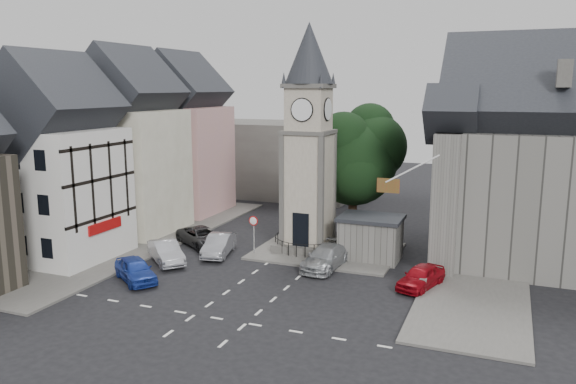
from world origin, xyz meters
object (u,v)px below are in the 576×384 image
at_px(stone_shelter, 371,238).
at_px(pedestrian, 438,261).
at_px(car_east_red, 421,277).
at_px(clock_tower, 309,140).
at_px(car_west_blue, 135,270).

bearing_deg(stone_shelter, pedestrian, -18.36).
bearing_deg(stone_shelter, car_east_red, -47.33).
bearing_deg(clock_tower, car_west_blue, -126.65).
xyz_separation_m(clock_tower, car_west_blue, (-7.64, -10.27, -7.39)).
bearing_deg(clock_tower, stone_shelter, -5.84).
distance_m(clock_tower, stone_shelter, 8.15).
height_order(car_west_blue, pedestrian, pedestrian).
distance_m(clock_tower, car_west_blue, 14.78).
relative_size(car_west_blue, pedestrian, 2.39).
xyz_separation_m(clock_tower, car_east_red, (8.95, -4.99, -7.43)).
bearing_deg(pedestrian, clock_tower, -14.61).
bearing_deg(car_east_red, stone_shelter, 150.33).
relative_size(stone_shelter, car_west_blue, 1.01).
distance_m(stone_shelter, car_east_red, 6.18).
relative_size(car_east_red, pedestrian, 2.28).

